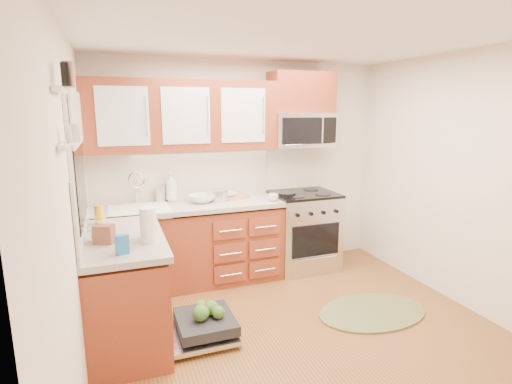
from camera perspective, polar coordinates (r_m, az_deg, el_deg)
name	(u,v)px	position (r m, az deg, el deg)	size (l,w,h in m)	color
floor	(306,337)	(3.72, 7.14, -19.83)	(3.50, 3.50, 0.00)	brown
ceiling	(315,33)	(3.22, 8.36, 21.55)	(3.50, 3.50, 0.00)	white
wall_back	(242,168)	(4.84, -1.95, 3.52)	(3.50, 0.04, 2.50)	silver
wall_front	(512,285)	(1.95, 32.72, -11.14)	(3.50, 0.04, 2.50)	silver
wall_left	(73,217)	(2.90, -24.65, -3.22)	(0.04, 3.50, 2.50)	silver
wall_right	(474,183)	(4.34, 28.64, 1.09)	(0.04, 3.50, 2.50)	silver
base_cabinet_back	(190,247)	(4.58, -9.41, -7.77)	(2.05, 0.60, 0.85)	maroon
base_cabinet_left	(126,292)	(3.66, -18.10, -13.40)	(0.60, 1.25, 0.85)	maroon
countertop_back	(189,206)	(4.44, -9.59, -2.02)	(2.07, 0.64, 0.05)	#9F9992
countertop_left	(123,238)	(3.49, -18.43, -6.30)	(0.64, 1.27, 0.05)	#9F9992
backsplash_back	(183,174)	(4.66, -10.39, 2.51)	(2.05, 0.02, 0.57)	beige
backsplash_left	(81,205)	(3.42, -23.71, -1.68)	(0.02, 1.25, 0.57)	beige
upper_cabinets	(183,116)	(4.45, -10.36, 10.68)	(2.05, 0.35, 0.75)	maroon
cabinet_over_mw	(301,93)	(4.89, 6.47, 13.93)	(0.76, 0.35, 0.47)	maroon
range	(303,230)	(4.98, 6.77, -5.48)	(0.76, 0.64, 0.95)	silver
microwave	(301,130)	(4.87, 6.48, 8.82)	(0.76, 0.38, 0.40)	silver
sink	(140,220)	(4.38, -16.27, -3.86)	(0.62, 0.50, 0.26)	white
dishwasher	(201,327)	(3.67, -7.86, -18.58)	(0.70, 0.60, 0.20)	silver
window	(77,162)	(3.34, -24.22, 3.91)	(0.03, 1.05, 1.05)	white
window_blind	(76,118)	(3.31, -24.27, 9.60)	(0.02, 0.96, 0.40)	white
shelf_upper	(60,90)	(2.47, -26.17, 12.99)	(0.04, 0.40, 0.03)	white
shelf_lower	(66,145)	(2.47, -25.54, 6.06)	(0.04, 0.40, 0.03)	white
rug	(373,312)	(4.21, 16.31, -16.11)	(1.11, 0.72, 0.02)	#5D6238
skillet	(286,194)	(4.66, 4.31, -0.31)	(0.23, 0.23, 0.04)	black
stock_pot	(218,195)	(4.53, -5.39, -0.46)	(0.22, 0.22, 0.13)	silver
cutting_board	(234,197)	(4.66, -3.14, -0.75)	(0.31, 0.20, 0.02)	tan
canister	(160,194)	(4.58, -13.51, -0.29)	(0.11, 0.11, 0.18)	silver
paper_towel_roll	(148,225)	(3.22, -15.14, -4.58)	(0.13, 0.13, 0.28)	white
mustard_bottle	(99,218)	(3.67, -21.50, -3.45)	(0.07, 0.07, 0.22)	gold
red_bottle	(148,224)	(3.32, -15.23, -4.40)	(0.06, 0.06, 0.24)	red
wooden_box	(104,234)	(3.32, -20.87, -5.63)	(0.14, 0.10, 0.14)	brown
blue_carton	(122,244)	(3.04, -18.59, -7.12)	(0.09, 0.05, 0.14)	#235EA4
bowl_a	(224,195)	(4.67, -4.63, -0.46)	(0.27, 0.27, 0.07)	#999999
bowl_b	(202,198)	(4.48, -7.77, -0.92)	(0.28, 0.28, 0.09)	#999999
cup	(273,197)	(4.50, 2.48, -0.77)	(0.11, 0.11, 0.09)	#999999
soap_bottle_a	(172,187)	(4.57, -11.98, 0.76)	(0.13, 0.13, 0.33)	#999999
soap_bottle_b	(100,215)	(3.85, -21.42, -3.13)	(0.08, 0.08, 0.17)	#999999
soap_bottle_c	(99,231)	(3.39, -21.55, -5.23)	(0.12, 0.12, 0.16)	#999999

